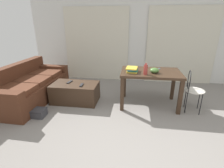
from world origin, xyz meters
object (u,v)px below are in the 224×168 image
Objects in this scene: coffee_table at (75,92)px; scissors at (159,68)px; bowl at (154,70)px; tv_remote_secondary at (70,82)px; bottle_near at (146,70)px; tv_remote_primary at (82,85)px; craft_table at (150,76)px; shoebox at (37,113)px; book_stack at (132,70)px; wire_chair at (192,86)px; couch at (30,87)px.

scissors is (1.81, 0.32, 0.53)m from coffee_table.
coffee_table is 1.77m from bowl.
tv_remote_secondary reaches higher than coffee_table.
bottle_near reaches higher than scissors.
tv_remote_primary is (-1.31, 0.07, -0.41)m from bottle_near.
craft_table is at bearing -128.25° from scissors.
shoebox is at bearing -163.93° from bottle_near.
book_stack is at bearing -150.15° from scissors.
scissors is 0.33× the size of shoebox.
coffee_table is 5.59× the size of bowl.
shoebox is (-2.00, -0.57, -0.77)m from bottle_near.
wire_chair reaches higher than scissors.
wire_chair is at bearing -1.97° from coffee_table.
bowl is at bearing 0.10° from couch.
coffee_table is 1.36m from book_stack.
craft_table is 5.45× the size of bottle_near.
bowl is 1.53m from tv_remote_primary.
craft_table is 1.45m from tv_remote_primary.
coffee_table is at bearing 151.52° from tv_remote_primary.
shoebox is (-2.31, -1.05, -0.67)m from scissors.
tv_remote_primary reaches higher than shoebox.
scissors is at bearing 10.12° from coffee_table.
book_stack is at bearing 176.27° from wire_chair.
bowl reaches higher than tv_remote_primary.
bottle_near is at bearing -123.78° from scissors.
bottle_near is at bearing -118.33° from craft_table.
book_stack is 0.66m from scissors.
wire_chair is at bearing -11.40° from craft_table.
wire_chair reaches higher than couch.
craft_table is (2.68, 0.10, 0.33)m from couch.
craft_table reaches higher than coffee_table.
scissors reaches higher than coffee_table.
craft_table is at bearing 2.68° from coffee_table.
book_stack is (-1.16, 0.08, 0.27)m from wire_chair.
bottle_near reaches higher than couch.
tv_remote_secondary is 0.60× the size of shoebox.
tv_remote_secondary is at bearing -172.44° from scissors.
couch is at bearing -177.87° from craft_table.
couch is at bearing 177.15° from bottle_near.
coffee_table is 3.34× the size of book_stack.
scissors is (0.14, 0.34, -0.05)m from bowl.
coffee_table is at bearing 179.68° from book_stack.
book_stack reaches higher than shoebox.
craft_table is at bearing 12.24° from book_stack.
craft_table is 1.44× the size of wire_chair.
couch is 0.93m from shoebox.
tv_remote_primary is at bearing -173.53° from craft_table.
tv_remote_secondary is at bearing 155.40° from coffee_table.
craft_table is 11.87× the size of scissors.
tv_remote_primary is at bearing 177.15° from bottle_near.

